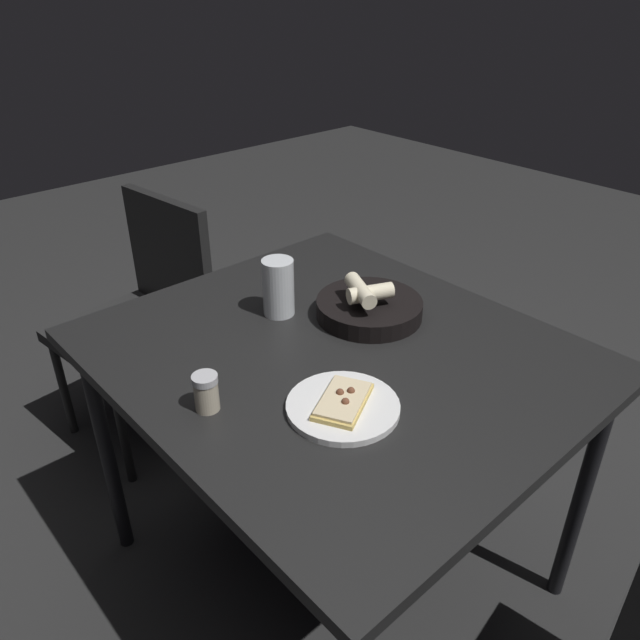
{
  "coord_description": "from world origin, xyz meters",
  "views": [
    {
      "loc": [
        -0.82,
        -0.86,
        1.52
      ],
      "look_at": [
        -0.01,
        0.04,
        0.81
      ],
      "focal_mm": 34.43,
      "sensor_mm": 36.0,
      "label": 1
    }
  ],
  "objects_px": {
    "pepper_shaker": "(206,394)",
    "chair_far": "(146,307)",
    "bread_basket": "(369,306)",
    "pizza_plate": "(343,405)",
    "dining_table": "(335,372)",
    "beer_glass": "(278,290)"
  },
  "relations": [
    {
      "from": "pizza_plate",
      "to": "beer_glass",
      "type": "distance_m",
      "value": 0.42
    },
    {
      "from": "bread_basket",
      "to": "beer_glass",
      "type": "relative_size",
      "value": 1.81
    },
    {
      "from": "pizza_plate",
      "to": "beer_glass",
      "type": "height_order",
      "value": "beer_glass"
    },
    {
      "from": "beer_glass",
      "to": "dining_table",
      "type": "bearing_deg",
      "value": -92.07
    },
    {
      "from": "pepper_shaker",
      "to": "chair_far",
      "type": "distance_m",
      "value": 1.01
    },
    {
      "from": "bread_basket",
      "to": "beer_glass",
      "type": "xyz_separation_m",
      "value": [
        -0.16,
        0.17,
        0.04
      ]
    },
    {
      "from": "beer_glass",
      "to": "chair_far",
      "type": "relative_size",
      "value": 0.17
    },
    {
      "from": "bread_basket",
      "to": "pepper_shaker",
      "type": "height_order",
      "value": "bread_basket"
    },
    {
      "from": "dining_table",
      "to": "pepper_shaker",
      "type": "relative_size",
      "value": 13.45
    },
    {
      "from": "bread_basket",
      "to": "pepper_shaker",
      "type": "distance_m",
      "value": 0.51
    },
    {
      "from": "chair_far",
      "to": "beer_glass",
      "type": "bearing_deg",
      "value": -87.19
    },
    {
      "from": "dining_table",
      "to": "bread_basket",
      "type": "height_order",
      "value": "bread_basket"
    },
    {
      "from": "dining_table",
      "to": "pizza_plate",
      "type": "xyz_separation_m",
      "value": [
        -0.14,
        -0.17,
        0.08
      ]
    },
    {
      "from": "bread_basket",
      "to": "beer_glass",
      "type": "bearing_deg",
      "value": 133.49
    },
    {
      "from": "pizza_plate",
      "to": "pepper_shaker",
      "type": "relative_size",
      "value": 2.86
    },
    {
      "from": "pizza_plate",
      "to": "pepper_shaker",
      "type": "distance_m",
      "value": 0.27
    },
    {
      "from": "dining_table",
      "to": "pepper_shaker",
      "type": "distance_m",
      "value": 0.36
    },
    {
      "from": "beer_glass",
      "to": "chair_far",
      "type": "bearing_deg",
      "value": 92.81
    },
    {
      "from": "pizza_plate",
      "to": "chair_far",
      "type": "xyz_separation_m",
      "value": [
        0.12,
        1.1,
        -0.27
      ]
    },
    {
      "from": "pizza_plate",
      "to": "pepper_shaker",
      "type": "xyz_separation_m",
      "value": [
        -0.2,
        0.18,
        0.03
      ]
    },
    {
      "from": "chair_far",
      "to": "pepper_shaker",
      "type": "bearing_deg",
      "value": -108.93
    },
    {
      "from": "dining_table",
      "to": "chair_far",
      "type": "distance_m",
      "value": 0.95
    }
  ]
}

